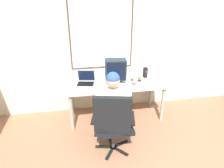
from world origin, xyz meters
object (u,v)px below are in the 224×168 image
person_seated (113,107)px  crt_monitor (116,70)px  desk (116,86)px  wine_glass (135,80)px  book_stack (136,79)px  office_chair (113,122)px  desk_speaker (145,73)px  coffee_mug (102,85)px  laptop (86,80)px

person_seated → crt_monitor: 0.81m
desk → person_seated: size_ratio=1.46×
wine_glass → book_stack: bearing=67.2°
office_chair → book_stack: office_chair is taller
desk_speaker → coffee_mug: (-0.88, -0.33, -0.06)m
wine_glass → book_stack: 0.24m
desk → book_stack: bearing=1.2°
wine_glass → desk_speaker: desk_speaker is taller
person_seated → desk_speaker: (0.79, 0.86, 0.18)m
desk → desk_speaker: (0.61, 0.14, 0.18)m
laptop → coffee_mug: (0.26, -0.24, -0.02)m
desk_speaker → coffee_mug: size_ratio=2.31×
laptop → wine_glass: laptop is taller
laptop → wine_glass: 0.87m
desk → person_seated: (-0.18, -0.72, -0.00)m
coffee_mug → book_stack: bearing=17.1°
laptop → office_chair: bearing=-74.3°
desk → coffee_mug: coffee_mug is taller
desk_speaker → coffee_mug: desk_speaker is taller
wine_glass → desk_speaker: bearing=48.2°
laptop → coffee_mug: size_ratio=4.28×
office_chair → book_stack: 1.20m
laptop → coffee_mug: laptop is taller
office_chair → laptop: (-0.29, 1.04, 0.22)m
desk_speaker → coffee_mug: bearing=-159.2°
crt_monitor → desk_speaker: crt_monitor is taller
wine_glass → coffee_mug: (-0.57, 0.01, -0.06)m
crt_monitor → wine_glass: crt_monitor is taller
crt_monitor → laptop: size_ratio=1.18×
person_seated → wine_glass: bearing=47.2°
book_stack → coffee_mug: size_ratio=2.11×
desk → crt_monitor: (-0.00, -0.01, 0.32)m
book_stack → wine_glass: bearing=-112.8°
office_chair → laptop: office_chair is taller
person_seated → book_stack: (0.57, 0.73, 0.11)m
desk → book_stack: book_stack is taller
desk → laptop: 0.55m
crt_monitor → book_stack: bearing=2.4°
laptop → wine_glass: bearing=-17.0°
crt_monitor → coffee_mug: size_ratio=5.04×
person_seated → crt_monitor: (0.18, 0.72, 0.32)m
office_chair → coffee_mug: bearing=92.5°
desk → crt_monitor: size_ratio=4.17×
laptop → book_stack: laptop is taller
crt_monitor → laptop: crt_monitor is taller
wine_glass → person_seated: bearing=-132.8°
desk → person_seated: bearing=-104.0°
office_chair → person_seated: 0.29m
person_seated → laptop: person_seated is taller
wine_glass → coffee_mug: 0.57m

